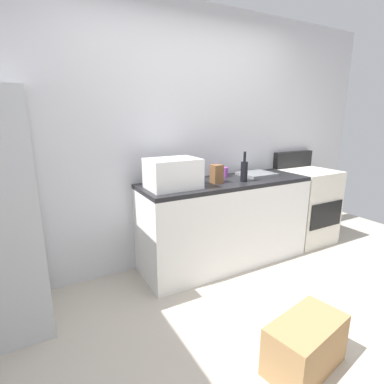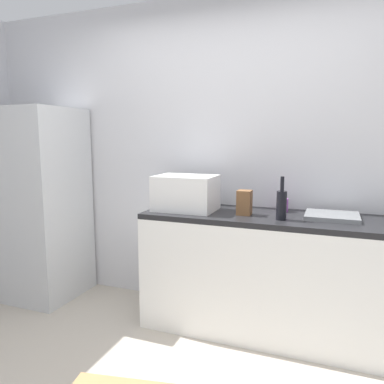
# 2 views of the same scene
# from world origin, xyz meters

# --- Properties ---
(ground_plane) EXTENTS (6.00, 6.00, 0.00)m
(ground_plane) POSITION_xyz_m (0.00, 0.00, 0.00)
(ground_plane) COLOR #B2A899
(wall_back) EXTENTS (5.00, 0.10, 2.60)m
(wall_back) POSITION_xyz_m (0.00, 1.55, 1.30)
(wall_back) COLOR silver
(wall_back) RESTS_ON ground_plane
(kitchen_counter) EXTENTS (1.80, 0.60, 0.90)m
(kitchen_counter) POSITION_xyz_m (0.30, 1.20, 0.45)
(kitchen_counter) COLOR white
(kitchen_counter) RESTS_ON ground_plane
(stove_oven) EXTENTS (0.60, 0.61, 1.10)m
(stove_oven) POSITION_xyz_m (1.52, 1.21, 0.47)
(stove_oven) COLOR silver
(stove_oven) RESTS_ON ground_plane
(microwave) EXTENTS (0.46, 0.34, 0.27)m
(microwave) POSITION_xyz_m (-0.32, 1.16, 1.04)
(microwave) COLOR white
(microwave) RESTS_ON kitchen_counter
(sink_basin) EXTENTS (0.36, 0.32, 0.03)m
(sink_basin) POSITION_xyz_m (0.75, 1.26, 0.92)
(sink_basin) COLOR slate
(sink_basin) RESTS_ON kitchen_counter
(wine_bottle) EXTENTS (0.07, 0.07, 0.30)m
(wine_bottle) POSITION_xyz_m (0.42, 1.07, 1.01)
(wine_bottle) COLOR black
(wine_bottle) RESTS_ON kitchen_counter
(coffee_mug) EXTENTS (0.08, 0.08, 0.10)m
(coffee_mug) POSITION_xyz_m (0.40, 1.37, 0.95)
(coffee_mug) COLOR purple
(coffee_mug) RESTS_ON kitchen_counter
(knife_block) EXTENTS (0.10, 0.10, 0.18)m
(knife_block) POSITION_xyz_m (0.15, 1.15, 0.99)
(knife_block) COLOR brown
(knife_block) RESTS_ON kitchen_counter
(cardboard_box_large) EXTENTS (0.58, 0.38, 0.33)m
(cardboard_box_large) POSITION_xyz_m (-0.07, -0.20, 0.16)
(cardboard_box_large) COLOR #A37A4C
(cardboard_box_large) RESTS_ON ground_plane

